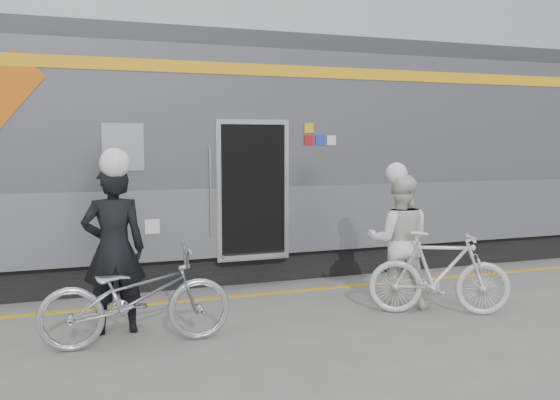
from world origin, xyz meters
name	(u,v)px	position (x,y,z in m)	size (l,w,h in m)	color
ground	(297,340)	(0.00, 0.00, 0.00)	(90.00, 90.00, 0.00)	slate
train	(104,158)	(-1.91, 4.19, 2.05)	(24.00, 3.17, 4.10)	black
safety_strip	(246,295)	(0.00, 2.15, 0.00)	(24.00, 0.12, 0.01)	gold
man	(114,249)	(-1.99, 1.02, 1.03)	(0.75, 0.49, 2.06)	black
bicycle_left	(136,297)	(-1.79, 0.47, 0.57)	(0.75, 2.16, 1.13)	#AFB2B7
woman	(399,241)	(1.88, 0.90, 0.94)	(0.91, 0.71, 1.87)	white
bicycle_right	(439,273)	(2.18, 0.35, 0.57)	(0.53, 1.89, 1.13)	silver
helmet_man	(111,149)	(-1.99, 1.02, 2.24)	(0.36, 0.36, 0.36)	white
helmet_woman	(401,164)	(1.88, 0.90, 2.02)	(0.30, 0.30, 0.30)	white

